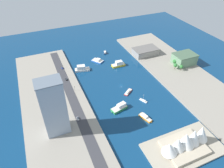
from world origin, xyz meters
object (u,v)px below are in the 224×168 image
Objects in this scene: water_taxi_orange at (145,117)px; tower_tall_glass at (54,108)px; catamaran_blue at (98,60)px; traffic_light_waterfront at (75,88)px; sailboat_small_white at (143,101)px; van_white at (78,118)px; ferry_green_doubledeck at (120,107)px; terminal_long_green at (184,59)px; hatchback_blue at (62,68)px; ferry_white_commuter at (82,69)px; tugboat_red at (128,92)px; patrol_launch_navy at (105,52)px; suv_black at (66,79)px; ferry_yellow_fast at (118,64)px; carpark_squat_concrete at (145,51)px; opera_landmark at (186,141)px.

water_taxi_orange is 0.28× the size of tower_tall_glass.
traffic_light_waterfront is at bearing 49.10° from catamaran_blue.
sailboat_small_white is 0.61× the size of water_taxi_orange.
tower_tall_glass is 35.39m from van_white.
ferry_green_doubledeck is 4.31× the size of van_white.
terminal_long_green is 172.37m from hatchback_blue.
hatchback_blue is at bearing -86.48° from traffic_light_waterfront.
ferry_white_commuter is at bearing -80.09° from ferry_green_doubledeck.
ferry_white_commuter is 77.94m from tugboat_red.
patrol_launch_navy is 0.36× the size of terminal_long_green.
terminal_long_green is 6.71× the size of suv_black.
ferry_yellow_fast is 93.76m from terminal_long_green.
hatchback_blue is (126.73, -10.06, -4.01)m from carpark_squat_concrete.
water_taxi_orange is at bearing 59.44° from carpark_squat_concrete.
tugboat_red is 96.06m from carpark_squat_concrete.
patrol_launch_navy is at bearing -163.10° from hatchback_blue.
traffic_light_waterfront reaches higher than ferry_white_commuter.
ferry_white_commuter reaches higher than patrol_launch_navy.
suv_black reaches higher than tugboat_red.
van_white is (-20.59, -6.04, -28.15)m from tower_tall_glass.
terminal_long_green is at bearing 170.85° from suv_black.
terminal_long_green is (-109.83, 58.50, 8.86)m from catamaran_blue.
catamaran_blue is at bearing -126.01° from tower_tall_glass.
patrol_launch_navy is at bearing -95.33° from water_taxi_orange.
sailboat_small_white is at bearing -89.34° from opera_landmark.
tugboat_red is (9.30, -20.51, 0.27)m from sailboat_small_white.
opera_landmark is (-68.34, 116.16, 3.76)m from traffic_light_waterfront.
ferry_yellow_fast is at bearing 164.69° from hatchback_blue.
ferry_yellow_fast is at bearing -113.89° from ferry_green_doubledeck.
carpark_squat_concrete is 0.77× the size of opera_landmark.
suv_black is (77.18, 8.26, 0.64)m from ferry_yellow_fast.
terminal_long_green is at bearing -153.80° from sailboat_small_white.
sailboat_small_white reaches higher than hatchback_blue.
carpark_squat_concrete reaches higher than suv_black.
van_white is 0.10× the size of opera_landmark.
tower_tall_glass reaches higher than carpark_squat_concrete.
carpark_squat_concrete reaches higher than hatchback_blue.
sailboat_small_white is at bearing 114.39° from tugboat_red.
suv_black is 26.04m from traffic_light_waterfront.
catamaran_blue is 27.27m from patrol_launch_navy.
traffic_light_waterfront reaches higher than patrol_launch_navy.
terminal_long_green is 0.64× the size of opera_landmark.
ferry_yellow_fast is at bearing -140.09° from tower_tall_glass.
terminal_long_green reaches higher than water_taxi_orange.
tugboat_red is at bearing 127.47° from hatchback_blue.
sailboat_small_white is 0.32× the size of terminal_long_green.
terminal_long_green is at bearing -164.99° from van_white.
opera_landmark is (4.54, 149.87, 7.85)m from ferry_yellow_fast.
opera_landmark reaches higher than hatchback_blue.
ferry_yellow_fast is 0.56× the size of carpark_squat_concrete.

